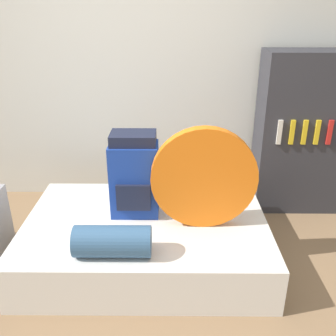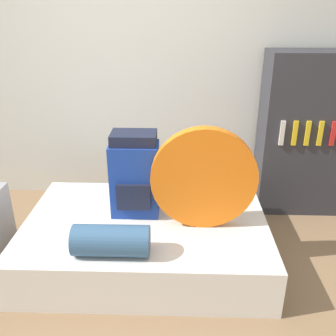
% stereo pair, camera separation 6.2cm
% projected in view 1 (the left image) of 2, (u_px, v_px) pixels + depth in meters
% --- Properties ---
extents(ground_plane, '(16.00, 16.00, 0.00)m').
position_uv_depth(ground_plane, '(116.00, 299.00, 2.67)').
color(ground_plane, '#846647').
extents(wall_back, '(8.00, 0.05, 2.60)m').
position_uv_depth(wall_back, '(131.00, 74.00, 3.68)').
color(wall_back, silver).
rests_on(wall_back, ground_plane).
extents(bed, '(1.91, 1.28, 0.36)m').
position_uv_depth(bed, '(146.00, 239.00, 3.04)').
color(bed, silver).
rests_on(bed, ground_plane).
extents(backpack, '(0.38, 0.28, 0.68)m').
position_uv_depth(backpack, '(134.00, 176.00, 2.94)').
color(backpack, navy).
rests_on(backpack, bed).
extents(tent_bag, '(0.79, 0.09, 0.79)m').
position_uv_depth(tent_bag, '(204.00, 178.00, 2.75)').
color(tent_bag, orange).
rests_on(tent_bag, bed).
extents(sleeping_roll, '(0.52, 0.22, 0.22)m').
position_uv_depth(sleeping_roll, '(112.00, 241.00, 2.51)').
color(sleeping_roll, '#33567A').
rests_on(sleeping_roll, bed).
extents(bookshelf, '(0.85, 0.43, 1.56)m').
position_uv_depth(bookshelf, '(302.00, 133.00, 3.63)').
color(bookshelf, '#2D2D33').
rests_on(bookshelf, ground_plane).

